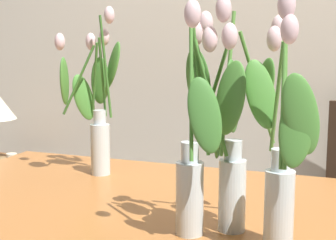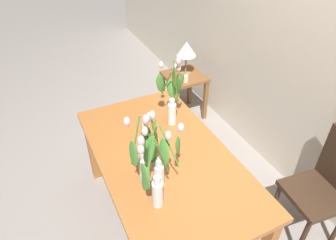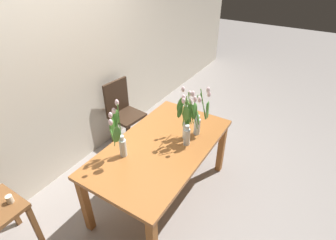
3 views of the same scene
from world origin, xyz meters
name	(u,v)px [view 1 (image 1 of 3)]	position (x,y,z in m)	size (l,w,h in m)	color
room_wall_rear	(253,13)	(0.00, 1.31, 1.35)	(9.00, 0.10, 2.70)	beige
dining_table	(163,232)	(0.00, 0.00, 0.65)	(1.60, 0.90, 0.74)	#A3602D
tulip_vase_0	(281,159)	(0.37, -0.23, 0.95)	(0.22, 0.21, 0.57)	silver
tulip_vase_1	(232,145)	(0.24, -0.15, 0.96)	(0.22, 0.25, 0.57)	silver
tulip_vase_2	(201,143)	(0.17, -0.21, 0.97)	(0.17, 0.23, 0.56)	silver
tulip_vase_3	(96,109)	(-0.34, 0.23, 0.97)	(0.23, 0.21, 0.59)	silver
pillar_candle	(12,160)	(-1.16, 0.81, 0.59)	(0.06, 0.06, 0.07)	beige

